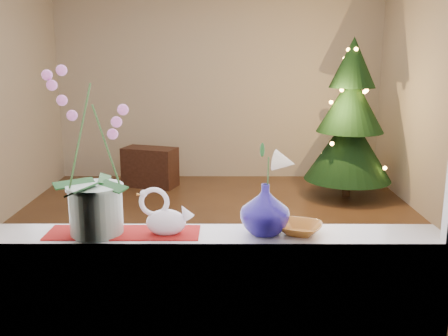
% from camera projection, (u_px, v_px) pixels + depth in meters
% --- Properties ---
extents(ground, '(5.00, 5.00, 0.00)m').
position_uv_depth(ground, '(216.00, 238.00, 4.81)').
color(ground, '#3E2719').
rests_on(ground, ground).
extents(wall_back, '(4.50, 0.10, 2.70)m').
position_uv_depth(wall_back, '(219.00, 82.00, 6.95)').
color(wall_back, '#BDB2A5').
rests_on(wall_back, ground).
extents(wall_front, '(4.50, 0.10, 2.70)m').
position_uv_depth(wall_front, '(204.00, 147.00, 2.08)').
color(wall_front, '#BDB2A5').
rests_on(wall_front, ground).
extents(windowsill, '(2.20, 0.26, 0.04)m').
position_uv_depth(windowsill, '(206.00, 237.00, 2.30)').
color(windowsill, white).
rests_on(windowsill, window_apron).
extents(window_frame, '(2.22, 0.06, 1.60)m').
position_uv_depth(window_frame, '(203.00, 61.00, 2.03)').
color(window_frame, white).
rests_on(window_frame, windowsill).
extents(runner, '(0.70, 0.20, 0.01)m').
position_uv_depth(runner, '(123.00, 233.00, 2.30)').
color(runner, maroon).
rests_on(runner, windowsill).
extents(orchid_pot, '(0.34, 0.34, 0.76)m').
position_uv_depth(orchid_pot, '(93.00, 153.00, 2.21)').
color(orchid_pot, silver).
rests_on(orchid_pot, windowsill).
extents(swan, '(0.27, 0.16, 0.21)m').
position_uv_depth(swan, '(166.00, 212.00, 2.26)').
color(swan, white).
rests_on(swan, windowsill).
extents(blue_vase, '(0.27, 0.27, 0.27)m').
position_uv_depth(blue_vase, '(265.00, 205.00, 2.27)').
color(blue_vase, '#150D60').
rests_on(blue_vase, windowsill).
extents(lily, '(0.15, 0.09, 0.20)m').
position_uv_depth(lily, '(266.00, 154.00, 2.21)').
color(lily, silver).
rests_on(lily, blue_vase).
extents(paperweight, '(0.10, 0.10, 0.08)m').
position_uv_depth(paperweight, '(268.00, 226.00, 2.27)').
color(paperweight, silver).
rests_on(paperweight, windowsill).
extents(amber_dish, '(0.22, 0.22, 0.04)m').
position_uv_depth(amber_dish, '(300.00, 229.00, 2.29)').
color(amber_dish, '#AF6721').
rests_on(amber_dish, windowsill).
extents(xmas_tree, '(1.14, 1.14, 1.93)m').
position_uv_depth(xmas_tree, '(350.00, 119.00, 6.00)').
color(xmas_tree, black).
rests_on(xmas_tree, ground).
extents(side_table, '(0.77, 0.55, 0.52)m').
position_uv_depth(side_table, '(150.00, 167.00, 6.65)').
color(side_table, black).
rests_on(side_table, ground).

